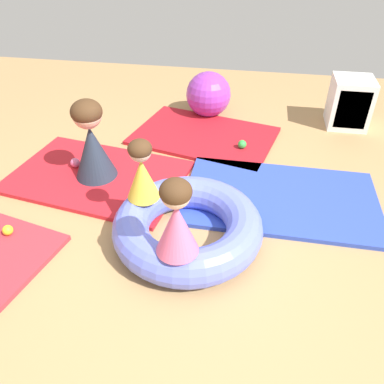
# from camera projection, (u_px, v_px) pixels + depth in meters

# --- Properties ---
(ground_plane) EXTENTS (8.00, 8.00, 0.00)m
(ground_plane) POSITION_uv_depth(u_px,v_px,m) (189.00, 246.00, 2.99)
(ground_plane) COLOR tan
(gym_mat_near_left) EXTENTS (1.70, 1.34, 0.04)m
(gym_mat_near_left) POSITION_uv_depth(u_px,v_px,m) (204.00, 136.00, 4.37)
(gym_mat_near_left) COLOR #B21923
(gym_mat_near_left) RESTS_ON ground
(gym_mat_center_rear) EXTENTS (1.70, 1.06, 0.04)m
(gym_mat_center_rear) POSITION_uv_depth(u_px,v_px,m) (280.00, 198.00, 3.45)
(gym_mat_center_rear) COLOR #2D47B7
(gym_mat_center_rear) RESTS_ON ground
(gym_mat_near_right) EXTENTS (1.75, 1.30, 0.04)m
(gym_mat_near_right) POSITION_uv_depth(u_px,v_px,m) (98.00, 177.00, 3.72)
(gym_mat_near_right) COLOR red
(gym_mat_near_right) RESTS_ON ground
(inflatable_cushion) EXTENTS (1.15, 1.15, 0.28)m
(inflatable_cushion) POSITION_uv_depth(u_px,v_px,m) (188.00, 226.00, 2.97)
(inflatable_cushion) COLOR #6070E5
(inflatable_cushion) RESTS_ON ground
(child_in_yellow) EXTENTS (0.34, 0.34, 0.50)m
(child_in_yellow) POSITION_uv_depth(u_px,v_px,m) (142.00, 170.00, 2.90)
(child_in_yellow) COLOR yellow
(child_in_yellow) RESTS_ON inflatable_cushion
(child_in_pink) EXTENTS (0.38, 0.38, 0.56)m
(child_in_pink) POSITION_uv_depth(u_px,v_px,m) (177.00, 218.00, 2.41)
(child_in_pink) COLOR #E5608E
(child_in_pink) RESTS_ON inflatable_cushion
(adult_seated) EXTENTS (0.51, 0.51, 0.76)m
(adult_seated) POSITION_uv_depth(u_px,v_px,m) (91.00, 141.00, 3.49)
(adult_seated) COLOR #232D3D
(adult_seated) RESTS_ON gym_mat_near_right
(play_ball_yellow) EXTENTS (0.08, 0.08, 0.08)m
(play_ball_yellow) POSITION_uv_depth(u_px,v_px,m) (8.00, 230.00, 3.02)
(play_ball_yellow) COLOR yellow
(play_ball_yellow) RESTS_ON gym_mat_far_left
(play_ball_green) EXTENTS (0.09, 0.09, 0.09)m
(play_ball_green) POSITION_uv_depth(u_px,v_px,m) (242.00, 144.00, 4.09)
(play_ball_green) COLOR green
(play_ball_green) RESTS_ON gym_mat_near_left
(play_ball_pink) EXTENTS (0.09, 0.09, 0.09)m
(play_ball_pink) POSITION_uv_depth(u_px,v_px,m) (75.00, 163.00, 3.79)
(play_ball_pink) COLOR pink
(play_ball_pink) RESTS_ON gym_mat_near_right
(exercise_ball_large) EXTENTS (0.54, 0.54, 0.54)m
(exercise_ball_large) POSITION_uv_depth(u_px,v_px,m) (208.00, 94.00, 4.69)
(exercise_ball_large) COLOR purple
(exercise_ball_large) RESTS_ON ground
(storage_cube) EXTENTS (0.44, 0.44, 0.56)m
(storage_cube) POSITION_uv_depth(u_px,v_px,m) (350.00, 103.00, 4.45)
(storage_cube) COLOR white
(storage_cube) RESTS_ON ground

